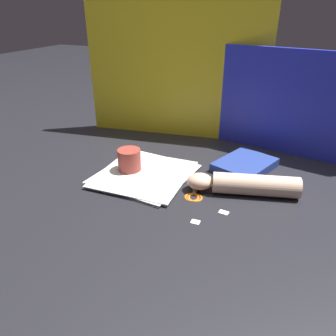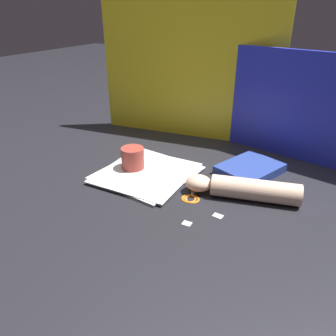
% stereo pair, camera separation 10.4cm
% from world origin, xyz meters
% --- Properties ---
extents(ground_plane, '(6.00, 6.00, 0.00)m').
position_xyz_m(ground_plane, '(0.00, 0.00, 0.00)').
color(ground_plane, black).
extents(backdrop_panel_left, '(0.76, 0.13, 0.58)m').
position_xyz_m(backdrop_panel_left, '(-0.19, 0.41, 0.29)').
color(backdrop_panel_left, yellow).
rests_on(backdrop_panel_left, ground_plane).
extents(backdrop_panel_center, '(0.78, 0.14, 0.39)m').
position_xyz_m(backdrop_panel_center, '(0.20, 0.41, 0.19)').
color(backdrop_panel_center, '#2833D1').
rests_on(backdrop_panel_center, ground_plane).
extents(paper_stack, '(0.32, 0.33, 0.01)m').
position_xyz_m(paper_stack, '(-0.13, -0.00, 0.01)').
color(paper_stack, white).
rests_on(paper_stack, ground_plane).
extents(book_closed, '(0.22, 0.25, 0.03)m').
position_xyz_m(book_closed, '(0.17, 0.19, 0.02)').
color(book_closed, navy).
rests_on(book_closed, ground_plane).
extents(scissors, '(0.09, 0.18, 0.01)m').
position_xyz_m(scissors, '(0.06, -0.04, 0.00)').
color(scissors, silver).
rests_on(scissors, ground_plane).
extents(hand_forearm, '(0.35, 0.16, 0.07)m').
position_xyz_m(hand_forearm, '(0.21, 0.02, 0.03)').
color(hand_forearm, beige).
rests_on(hand_forearm, ground_plane).
extents(paper_scrap_near, '(0.03, 0.02, 0.00)m').
position_xyz_m(paper_scrap_near, '(0.12, -0.18, 0.00)').
color(paper_scrap_near, white).
rests_on(paper_scrap_near, ground_plane).
extents(paper_scrap_mid, '(0.03, 0.02, 0.00)m').
position_xyz_m(paper_scrap_mid, '(0.18, -0.11, 0.00)').
color(paper_scrap_mid, white).
rests_on(paper_scrap_mid, ground_plane).
extents(paper_scrap_far, '(0.02, 0.02, 0.00)m').
position_xyz_m(paper_scrap_far, '(0.06, -0.08, 0.00)').
color(paper_scrap_far, white).
rests_on(paper_scrap_far, ground_plane).
extents(paper_scrap_side, '(0.03, 0.03, 0.00)m').
position_xyz_m(paper_scrap_side, '(-0.03, -0.09, 0.00)').
color(paper_scrap_side, white).
rests_on(paper_scrap_side, ground_plane).
extents(mug, '(0.08, 0.08, 0.09)m').
position_xyz_m(mug, '(-0.19, -0.00, 0.04)').
color(mug, '#99382D').
rests_on(mug, ground_plane).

